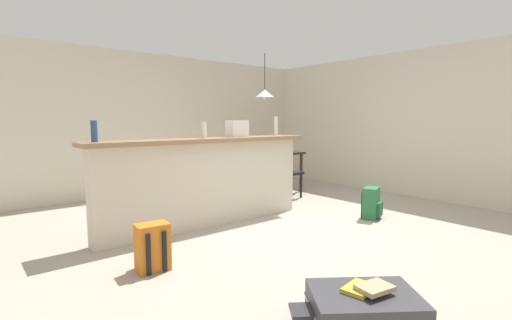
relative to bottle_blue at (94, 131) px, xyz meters
name	(u,v)px	position (x,y,z in m)	size (l,w,h in m)	color
ground_plane	(276,227)	(1.97, -0.60, -1.23)	(13.00, 13.00, 0.05)	#ADA393
wall_back	(166,124)	(1.97, 2.45, 0.04)	(6.60, 0.10, 2.50)	beige
wall_right	(389,124)	(5.02, -0.30, 0.04)	(0.10, 6.00, 2.50)	beige
partition_half_wall	(207,184)	(1.30, -0.06, -0.68)	(2.80, 0.20, 1.05)	beige
bar_countertop	(207,140)	(1.30, -0.06, -0.13)	(2.96, 0.40, 0.05)	#93704C
bottle_blue	(94,131)	(0.00, 0.00, 0.00)	(0.07, 0.07, 0.22)	#284C89
bottle_white	(204,130)	(1.26, -0.06, -0.01)	(0.06, 0.06, 0.20)	silver
bottle_clear	(276,126)	(2.53, 0.03, 0.03)	(0.06, 0.06, 0.28)	silver
grocery_bag	(237,129)	(1.80, 0.00, 0.00)	(0.26, 0.18, 0.22)	silver
dining_table	(269,157)	(3.32, 1.08, -0.56)	(1.10, 0.80, 0.74)	#332319
dining_chair_near_partition	(284,167)	(3.22, 0.57, -0.69)	(0.45, 0.45, 0.93)	black
pendant_lamp	(265,93)	(3.24, 1.11, 0.59)	(0.34, 0.34, 0.82)	black
suitcase_flat_charcoal	(364,309)	(0.86, -2.64, -1.10)	(0.86, 0.81, 0.22)	#38383D
backpack_green	(372,204)	(3.18, -1.18, -1.01)	(0.33, 0.31, 0.42)	#286B3D
backpack_orange	(152,248)	(0.18, -0.94, -1.01)	(0.29, 0.27, 0.42)	orange
book_stack	(367,288)	(0.88, -2.65, -0.96)	(0.28, 0.28, 0.06)	gold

